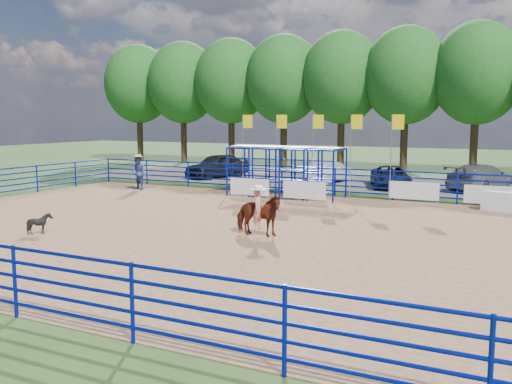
% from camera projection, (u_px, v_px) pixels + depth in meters
% --- Properties ---
extents(ground, '(120.00, 120.00, 0.00)m').
position_uv_depth(ground, '(244.00, 231.00, 20.55)').
color(ground, '#385823').
rests_on(ground, ground).
extents(arena_dirt, '(30.00, 20.00, 0.02)m').
position_uv_depth(arena_dirt, '(244.00, 231.00, 20.55)').
color(arena_dirt, '#A17450').
rests_on(arena_dirt, ground).
extents(gravel_strip, '(40.00, 10.00, 0.01)m').
position_uv_depth(gravel_strip, '(371.00, 183.00, 35.61)').
color(gravel_strip, slate).
rests_on(gravel_strip, ground).
extents(announcer_table, '(1.70, 1.04, 0.85)m').
position_uv_depth(announcer_table, '(502.00, 201.00, 24.76)').
color(announcer_table, white).
rests_on(announcer_table, arena_dirt).
extents(horse_and_rider, '(1.80, 0.92, 2.45)m').
position_uv_depth(horse_and_rider, '(258.00, 211.00, 19.48)').
color(horse_and_rider, '#622413').
rests_on(horse_and_rider, arena_dirt).
extents(calf, '(0.73, 0.66, 0.76)m').
position_uv_depth(calf, '(40.00, 224.00, 19.83)').
color(calf, black).
rests_on(calf, arena_dirt).
extents(spectator_cowboy, '(1.11, 0.98, 1.97)m').
position_uv_depth(spectator_cowboy, '(138.00, 172.00, 31.90)').
color(spectator_cowboy, navy).
rests_on(spectator_cowboy, arena_dirt).
extents(car_a, '(3.15, 5.11, 1.62)m').
position_uv_depth(car_a, '(217.00, 166.00, 38.64)').
color(car_a, black).
rests_on(car_a, gravel_strip).
extents(car_b, '(2.45, 4.33, 1.35)m').
position_uv_depth(car_b, '(329.00, 172.00, 35.68)').
color(car_b, '#9B9EA3').
rests_on(car_b, gravel_strip).
extents(car_c, '(3.42, 4.93, 1.25)m').
position_uv_depth(car_c, '(391.00, 177.00, 33.06)').
color(car_c, '#161C38').
rests_on(car_c, gravel_strip).
extents(car_d, '(3.88, 5.50, 1.48)m').
position_uv_depth(car_d, '(482.00, 177.00, 31.74)').
color(car_d, '#5D5C5F').
rests_on(car_d, gravel_strip).
extents(perimeter_fence, '(30.10, 20.10, 1.50)m').
position_uv_depth(perimeter_fence, '(244.00, 210.00, 20.45)').
color(perimeter_fence, '#07169E').
rests_on(perimeter_fence, ground).
extents(chute_assembly, '(19.32, 2.41, 4.20)m').
position_uv_depth(chute_assembly, '(292.00, 173.00, 29.06)').
color(chute_assembly, '#07169E').
rests_on(chute_assembly, ground).
extents(treeline, '(56.40, 6.40, 11.24)m').
position_uv_depth(treeline, '(406.00, 71.00, 42.60)').
color(treeline, '#3F2B19').
rests_on(treeline, ground).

